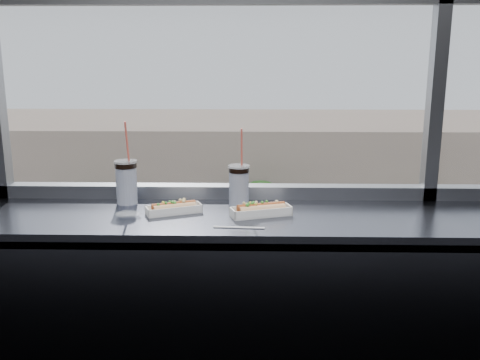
{
  "coord_description": "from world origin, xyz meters",
  "views": [
    {
      "loc": [
        0.18,
        -0.94,
        1.76
      ],
      "look_at": [
        0.13,
        1.23,
        1.25
      ],
      "focal_mm": 40.0,
      "sensor_mm": 36.0,
      "label": 1
    }
  ],
  "objects_px": {
    "tree_left": "(85,217)",
    "car_far_b": "(292,281)",
    "soda_cup_left": "(126,180)",
    "pedestrian_d": "(412,249)",
    "loose_straw": "(239,227)",
    "pedestrian_b": "(228,251)",
    "hotdog_tray_right": "(261,210)",
    "car_far_c": "(442,280)",
    "pedestrian_a": "(182,251)",
    "soda_cup_right": "(239,184)",
    "pedestrian_c": "(348,260)",
    "tree_right": "(430,223)",
    "tree_center": "(261,210)",
    "car_far_a": "(66,278)",
    "hotdog_tray_left": "(174,208)",
    "wrapper": "(128,214)"
  },
  "relations": [
    {
      "from": "tree_left",
      "to": "car_far_b",
      "type": "bearing_deg",
      "value": -18.21
    },
    {
      "from": "soda_cup_left",
      "to": "pedestrian_d",
      "type": "distance_m",
      "value": 32.96
    },
    {
      "from": "loose_straw",
      "to": "pedestrian_b",
      "type": "bearing_deg",
      "value": 96.21
    },
    {
      "from": "hotdog_tray_right",
      "to": "soda_cup_left",
      "type": "xyz_separation_m",
      "value": [
        -0.6,
        0.17,
        0.08
      ]
    },
    {
      "from": "car_far_c",
      "to": "pedestrian_a",
      "type": "height_order",
      "value": "car_far_c"
    },
    {
      "from": "soda_cup_right",
      "to": "pedestrian_c",
      "type": "distance_m",
      "value": 29.71
    },
    {
      "from": "tree_left",
      "to": "tree_right",
      "type": "bearing_deg",
      "value": 0.0
    },
    {
      "from": "soda_cup_right",
      "to": "hotdog_tray_right",
      "type": "bearing_deg",
      "value": -56.31
    },
    {
      "from": "soda_cup_right",
      "to": "pedestrian_d",
      "type": "relative_size",
      "value": 0.19
    },
    {
      "from": "pedestrian_d",
      "to": "tree_center",
      "type": "height_order",
      "value": "tree_center"
    },
    {
      "from": "tree_right",
      "to": "tree_left",
      "type": "bearing_deg",
      "value": -180.0
    },
    {
      "from": "car_far_a",
      "to": "tree_center",
      "type": "relative_size",
      "value": 1.11
    },
    {
      "from": "soda_cup_left",
      "to": "tree_center",
      "type": "distance_m",
      "value": 29.38
    },
    {
      "from": "hotdog_tray_left",
      "to": "tree_center",
      "type": "relative_size",
      "value": 0.04
    },
    {
      "from": "wrapper",
      "to": "car_far_b",
      "type": "bearing_deg",
      "value": 83.81
    },
    {
      "from": "pedestrian_b",
      "to": "pedestrian_c",
      "type": "xyz_separation_m",
      "value": [
        7.08,
        -1.64,
        0.13
      ]
    },
    {
      "from": "wrapper",
      "to": "tree_left",
      "type": "xyz_separation_m",
      "value": [
        -9.52,
        28.32,
        -8.91
      ]
    },
    {
      "from": "soda_cup_right",
      "to": "pedestrian_c",
      "type": "xyz_separation_m",
      "value": [
        5.69,
        26.96,
        -11.11
      ]
    },
    {
      "from": "car_far_c",
      "to": "tree_center",
      "type": "distance_m",
      "value": 10.64
    },
    {
      "from": "car_far_a",
      "to": "pedestrian_a",
      "type": "distance_m",
      "value": 7.01
    },
    {
      "from": "loose_straw",
      "to": "tree_center",
      "type": "bearing_deg",
      "value": 92.31
    },
    {
      "from": "hotdog_tray_left",
      "to": "car_far_b",
      "type": "distance_m",
      "value": 26.79
    },
    {
      "from": "soda_cup_right",
      "to": "tree_left",
      "type": "relative_size",
      "value": 0.07
    },
    {
      "from": "car_far_c",
      "to": "car_far_a",
      "type": "bearing_deg",
      "value": 88.7
    },
    {
      "from": "pedestrian_d",
      "to": "tree_left",
      "type": "xyz_separation_m",
      "value": [
        -19.98,
        -1.03,
        2.25
      ]
    },
    {
      "from": "wrapper",
      "to": "tree_left",
      "type": "bearing_deg",
      "value": 108.57
    },
    {
      "from": "soda_cup_right",
      "to": "pedestrian_a",
      "type": "xyz_separation_m",
      "value": [
        -4.16,
        28.15,
        -11.07
      ]
    },
    {
      "from": "hotdog_tray_left",
      "to": "tree_center",
      "type": "bearing_deg",
      "value": 65.48
    },
    {
      "from": "hotdog_tray_right",
      "to": "tree_right",
      "type": "height_order",
      "value": "hotdog_tray_right"
    },
    {
      "from": "soda_cup_right",
      "to": "soda_cup_left",
      "type": "bearing_deg",
      "value": 176.69
    },
    {
      "from": "soda_cup_left",
      "to": "tree_right",
      "type": "relative_size",
      "value": 0.09
    },
    {
      "from": "hotdog_tray_right",
      "to": "car_far_c",
      "type": "bearing_deg",
      "value": 49.5
    },
    {
      "from": "soda_cup_right",
      "to": "pedestrian_c",
      "type": "relative_size",
      "value": 0.17
    },
    {
      "from": "hotdog_tray_right",
      "to": "pedestrian_b",
      "type": "distance_m",
      "value": 30.87
    },
    {
      "from": "pedestrian_d",
      "to": "pedestrian_a",
      "type": "bearing_deg",
      "value": 4.14
    },
    {
      "from": "hotdog_tray_right",
      "to": "soda_cup_right",
      "type": "bearing_deg",
      "value": 105.55
    },
    {
      "from": "car_far_c",
      "to": "tree_left",
      "type": "xyz_separation_m",
      "value": [
        -20.06,
        4.0,
        2.04
      ]
    },
    {
      "from": "soda_cup_right",
      "to": "pedestrian_b",
      "type": "xyz_separation_m",
      "value": [
        -1.39,
        28.6,
        -11.24
      ]
    },
    {
      "from": "soda_cup_left",
      "to": "loose_straw",
      "type": "bearing_deg",
      "value": -33.89
    },
    {
      "from": "soda_cup_left",
      "to": "car_far_c",
      "type": "xyz_separation_m",
      "value": [
        10.59,
        24.11,
        -11.04
      ]
    },
    {
      "from": "tree_left",
      "to": "pedestrian_c",
      "type": "bearing_deg",
      "value": -4.3
    },
    {
      "from": "pedestrian_a",
      "to": "tree_left",
      "type": "distance_m",
      "value": 6.17
    },
    {
      "from": "pedestrian_a",
      "to": "tree_right",
      "type": "height_order",
      "value": "tree_right"
    },
    {
      "from": "pedestrian_d",
      "to": "car_far_c",
      "type": "bearing_deg",
      "value": 90.85
    },
    {
      "from": "car_far_a",
      "to": "pedestrian_b",
      "type": "height_order",
      "value": "car_far_a"
    },
    {
      "from": "hotdog_tray_left",
      "to": "pedestrian_b",
      "type": "xyz_separation_m",
      "value": [
        -1.12,
        28.72,
        -11.16
      ]
    },
    {
      "from": "hotdog_tray_left",
      "to": "car_far_a",
      "type": "distance_m",
      "value": 28.35
    },
    {
      "from": "car_far_a",
      "to": "pedestrian_d",
      "type": "relative_size",
      "value": 3.34
    },
    {
      "from": "car_far_a",
      "to": "car_far_c",
      "type": "distance_m",
      "value": 20.0
    },
    {
      "from": "loose_straw",
      "to": "wrapper",
      "type": "bearing_deg",
      "value": 166.79
    }
  ]
}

